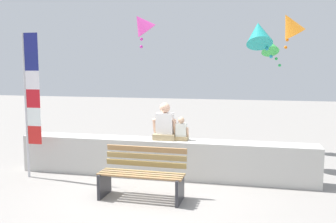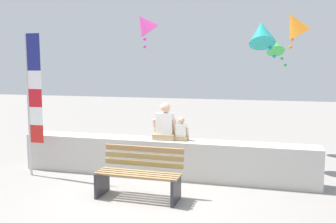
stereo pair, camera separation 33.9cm
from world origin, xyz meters
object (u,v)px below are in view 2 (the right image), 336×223
(kite_green, at_px, (275,46))
(kite_teal, at_px, (262,33))
(person_adult, at_px, (165,125))
(park_bench, at_px, (139,175))
(kite_magenta, at_px, (145,24))
(person_child, at_px, (181,131))
(kite_orange, at_px, (295,24))
(flag_banner, at_px, (32,96))

(kite_green, bearing_deg, kite_teal, -101.00)
(person_adult, xyz_separation_m, kite_teal, (1.90, 1.43, 1.99))
(park_bench, height_order, kite_magenta, kite_magenta)
(person_child, height_order, kite_teal, kite_teal)
(park_bench, relative_size, kite_teal, 1.57)
(person_child, height_order, kite_orange, kite_orange)
(kite_teal, bearing_deg, person_child, -137.40)
(flag_banner, relative_size, kite_green, 3.42)
(kite_orange, bearing_deg, kite_green, 112.92)
(kite_teal, bearing_deg, kite_orange, 43.75)
(person_adult, height_order, kite_green, kite_green)
(kite_orange, bearing_deg, person_adult, -141.02)
(person_child, bearing_deg, park_bench, -108.23)
(kite_green, relative_size, kite_magenta, 0.97)
(kite_magenta, relative_size, kite_teal, 0.93)
(park_bench, xyz_separation_m, kite_orange, (2.76, 3.52, 2.94))
(park_bench, height_order, flag_banner, flag_banner)
(park_bench, bearing_deg, person_child, 71.77)
(person_adult, distance_m, flag_banner, 2.86)
(person_adult, bearing_deg, kite_teal, 36.87)
(person_adult, distance_m, person_child, 0.37)
(park_bench, xyz_separation_m, person_child, (0.45, 1.36, 0.58))
(person_adult, relative_size, kite_orange, 0.83)
(person_child, bearing_deg, kite_teal, 42.60)
(kite_green, bearing_deg, person_child, -120.87)
(person_child, height_order, flag_banner, flag_banner)
(kite_magenta, height_order, kite_teal, kite_magenta)
(kite_green, height_order, kite_teal, kite_teal)
(park_bench, height_order, kite_orange, kite_orange)
(person_adult, bearing_deg, kite_green, 54.67)
(flag_banner, distance_m, kite_green, 6.38)
(park_bench, relative_size, person_child, 3.13)
(kite_teal, bearing_deg, park_bench, -125.65)
(kite_green, xyz_separation_m, kite_magenta, (-3.11, -1.87, 0.47))
(person_child, xyz_separation_m, kite_orange, (2.31, 2.16, 2.36))
(flag_banner, bearing_deg, person_adult, 14.36)
(kite_magenta, xyz_separation_m, kite_teal, (2.77, 0.14, -0.27))
(flag_banner, bearing_deg, kite_green, 37.94)
(kite_green, distance_m, kite_orange, 1.18)
(kite_green, bearing_deg, kite_orange, -67.08)
(flag_banner, height_order, kite_green, kite_green)
(person_adult, xyz_separation_m, kite_orange, (2.67, 2.16, 2.25))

